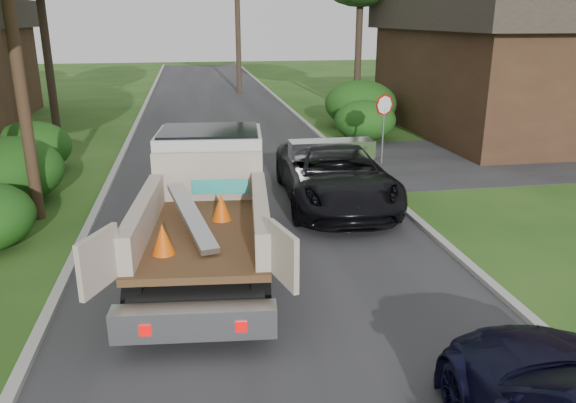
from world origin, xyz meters
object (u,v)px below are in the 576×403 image
at_px(stop_sign, 384,114).
at_px(flatbed_truck, 208,192).
at_px(utility_pole, 10,9).
at_px(house_right, 515,61).
at_px(black_pickup, 335,174).

xyz_separation_m(stop_sign, flatbed_truck, (-6.38, -6.96, -0.41)).
height_order(utility_pole, flatbed_truck, utility_pole).
relative_size(stop_sign, utility_pole, 0.25).
distance_m(house_right, black_pickup, 14.15).
xyz_separation_m(stop_sign, utility_pole, (-10.68, -4.02, 3.40)).
bearing_deg(black_pickup, house_right, 43.62).
xyz_separation_m(flatbed_truck, black_pickup, (3.58, 2.88, -0.53)).
distance_m(utility_pole, black_pickup, 8.99).
height_order(house_right, flatbed_truck, house_right).
height_order(stop_sign, utility_pole, utility_pole).
bearing_deg(stop_sign, flatbed_truck, -132.50).
relative_size(utility_pole, house_right, 0.77).
distance_m(stop_sign, flatbed_truck, 9.45).
distance_m(stop_sign, utility_pole, 11.91).
bearing_deg(utility_pole, flatbed_truck, -34.39).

